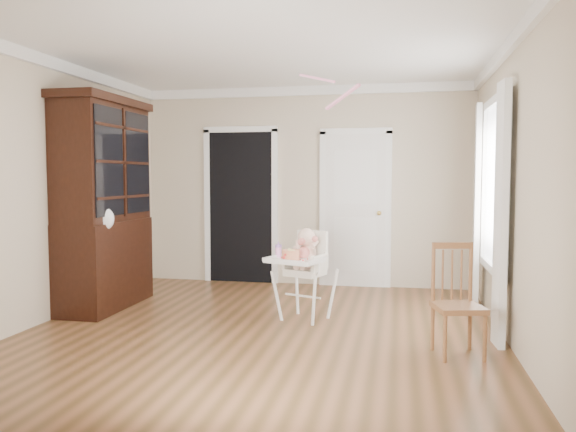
% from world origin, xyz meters
% --- Properties ---
extents(floor, '(5.00, 5.00, 0.00)m').
position_xyz_m(floor, '(0.00, 0.00, 0.00)').
color(floor, '#50371B').
rests_on(floor, ground).
extents(ceiling, '(5.00, 5.00, 0.00)m').
position_xyz_m(ceiling, '(0.00, 0.00, 2.70)').
color(ceiling, white).
rests_on(ceiling, wall_back).
extents(wall_back, '(4.50, 0.00, 4.50)m').
position_xyz_m(wall_back, '(0.00, 2.50, 1.35)').
color(wall_back, '#C1AD96').
rests_on(wall_back, floor).
extents(wall_left, '(0.00, 5.00, 5.00)m').
position_xyz_m(wall_left, '(-2.25, 0.00, 1.35)').
color(wall_left, '#C1AD96').
rests_on(wall_left, floor).
extents(wall_right, '(0.00, 5.00, 5.00)m').
position_xyz_m(wall_right, '(2.25, 0.00, 1.35)').
color(wall_right, '#C1AD96').
rests_on(wall_right, floor).
extents(crown_molding, '(4.50, 5.00, 0.12)m').
position_xyz_m(crown_molding, '(0.00, 0.00, 2.64)').
color(crown_molding, white).
rests_on(crown_molding, ceiling).
extents(doorway, '(1.06, 0.05, 2.22)m').
position_xyz_m(doorway, '(-0.90, 2.48, 1.11)').
color(doorway, black).
rests_on(doorway, wall_back).
extents(closet_door, '(0.96, 0.09, 2.13)m').
position_xyz_m(closet_door, '(0.70, 2.48, 1.02)').
color(closet_door, white).
rests_on(closet_door, wall_back).
extents(window_right, '(0.13, 1.84, 2.30)m').
position_xyz_m(window_right, '(2.18, 0.80, 1.29)').
color(window_right, white).
rests_on(window_right, wall_right).
extents(high_chair, '(0.72, 0.80, 0.94)m').
position_xyz_m(high_chair, '(0.33, 0.57, 0.58)').
color(high_chair, white).
rests_on(high_chair, floor).
extents(baby, '(0.27, 0.27, 0.44)m').
position_xyz_m(baby, '(0.34, 0.59, 0.73)').
color(baby, beige).
rests_on(baby, high_chair).
extents(cake, '(0.23, 0.23, 0.10)m').
position_xyz_m(cake, '(0.23, 0.35, 0.70)').
color(cake, silver).
rests_on(cake, high_chair).
extents(sippy_cup, '(0.07, 0.07, 0.17)m').
position_xyz_m(sippy_cup, '(0.06, 0.53, 0.72)').
color(sippy_cup, '#FE9BDD').
rests_on(sippy_cup, high_chair).
extents(china_cabinet, '(0.62, 1.40, 2.36)m').
position_xyz_m(china_cabinet, '(-1.99, 0.69, 1.18)').
color(china_cabinet, black).
rests_on(china_cabinet, floor).
extents(dining_chair, '(0.46, 0.46, 0.93)m').
position_xyz_m(dining_chair, '(1.77, -0.32, 0.43)').
color(dining_chair, brown).
rests_on(dining_chair, floor).
extents(streamer, '(0.37, 0.36, 0.15)m').
position_xyz_m(streamer, '(0.55, -0.10, 2.35)').
color(streamer, pink).
rests_on(streamer, ceiling).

